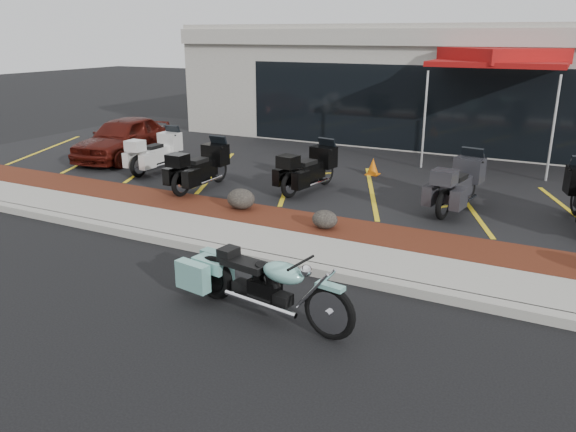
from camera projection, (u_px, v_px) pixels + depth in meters
The scene contains 16 objects.
ground at pixel (251, 287), 8.63m from camera, with size 90.00×90.00×0.00m, color black.
curb at pixel (278, 262), 9.37m from camera, with size 24.00×0.25×0.15m, color gray.
sidewalk at pixel (297, 249), 9.96m from camera, with size 24.00×1.20×0.15m, color gray.
mulch_bed at pixel (324, 228), 10.97m from camera, with size 24.00×1.20×0.16m, color black.
upper_lot at pixel (402, 171), 15.54m from camera, with size 26.00×9.60×0.15m, color black.
dealership_building at pixel (455, 83), 20.24m from camera, with size 18.00×8.16×4.00m.
boulder_left at pixel (241, 199), 11.86m from camera, with size 0.62×0.51×0.44m, color black.
boulder_mid at pixel (325, 219), 10.69m from camera, with size 0.50×0.42×0.36m, color black.
hero_cruiser at pixel (330, 304), 7.00m from camera, with size 2.80×0.71×0.98m, color #77B9AF, non-canonical shape.
touring_white at pixel (173, 146), 15.61m from camera, with size 1.99×0.76×1.16m, color silver, non-canonical shape.
touring_black_front at pixel (218, 159), 13.91m from camera, with size 2.03×0.78×1.18m, color black, non-canonical shape.
touring_black_mid at pixel (326, 161), 13.69m from camera, with size 2.00×0.76×1.16m, color black, non-canonical shape.
touring_grey at pixel (470, 175), 12.27m from camera, with size 2.10×0.80×1.22m, color #2B2B30, non-canonical shape.
parked_car at pixel (124, 138), 16.55m from camera, with size 1.46×3.63×1.24m, color #410E09.
traffic_cone at pixel (373, 166), 14.78m from camera, with size 0.31×0.31×0.44m, color #CB5C06.
popup_canopy at pixel (501, 59), 15.38m from camera, with size 4.27×4.27×3.19m.
Camera 1 is at (4.10, -6.73, 3.72)m, focal length 35.00 mm.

